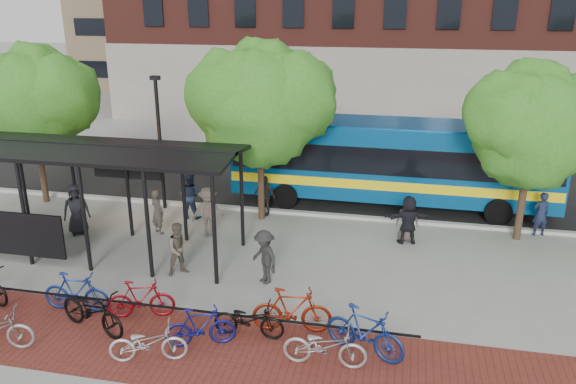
% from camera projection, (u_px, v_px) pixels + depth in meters
% --- Properties ---
extents(ground, '(160.00, 160.00, 0.00)m').
position_uv_depth(ground, '(329.00, 265.00, 17.31)').
color(ground, '#9E9E99').
rests_on(ground, ground).
extents(asphalt_street, '(160.00, 8.00, 0.01)m').
position_uv_depth(asphalt_street, '(354.00, 185.00, 24.70)').
color(asphalt_street, black).
rests_on(asphalt_street, ground).
extents(curb, '(160.00, 0.25, 0.12)m').
position_uv_depth(curb, '(344.00, 216.00, 20.98)').
color(curb, '#B7B7B2').
rests_on(curb, ground).
extents(brick_strip, '(24.00, 3.00, 0.01)m').
position_uv_depth(brick_strip, '(214.00, 351.00, 13.08)').
color(brick_strip, maroon).
rests_on(brick_strip, ground).
extents(bike_rack_rail, '(12.00, 0.05, 0.95)m').
position_uv_depth(bike_rack_rail, '(177.00, 324.00, 14.17)').
color(bike_rack_rail, black).
rests_on(bike_rack_rail, ground).
extents(bus_shelter, '(10.60, 3.07, 3.60)m').
position_uv_depth(bus_shelter, '(70.00, 160.00, 17.49)').
color(bus_shelter, black).
rests_on(bus_shelter, ground).
extents(tree_a, '(4.90, 4.00, 6.18)m').
position_uv_depth(tree_a, '(34.00, 97.00, 21.36)').
color(tree_a, '#382619').
rests_on(tree_a, ground).
extents(tree_b, '(5.15, 4.20, 6.47)m').
position_uv_depth(tree_b, '(263.00, 99.00, 19.52)').
color(tree_b, '#382619').
rests_on(tree_b, ground).
extents(tree_c, '(4.66, 3.80, 5.92)m').
position_uv_depth(tree_c, '(536.00, 122.00, 17.88)').
color(tree_c, '#382619').
rests_on(tree_c, ground).
extents(lamp_post_left, '(0.35, 0.20, 5.12)m').
position_uv_depth(lamp_post_left, '(160.00, 140.00, 21.11)').
color(lamp_post_left, black).
rests_on(lamp_post_left, ground).
extents(bus, '(12.35, 3.03, 3.33)m').
position_uv_depth(bus, '(391.00, 158.00, 21.80)').
color(bus, navy).
rests_on(bus, ground).
extents(bike_3, '(1.84, 0.60, 1.09)m').
position_uv_depth(bike_3, '(76.00, 292.00, 14.60)').
color(bike_3, navy).
rests_on(bike_3, ground).
extents(bike_4, '(2.22, 1.37, 1.10)m').
position_uv_depth(bike_4, '(92.00, 311.00, 13.73)').
color(bike_4, black).
rests_on(bike_4, ground).
extents(bike_5, '(1.80, 0.95, 1.04)m').
position_uv_depth(bike_5, '(141.00, 299.00, 14.31)').
color(bike_5, maroon).
rests_on(bike_5, ground).
extents(bike_6, '(1.86, 1.08, 0.92)m').
position_uv_depth(bike_6, '(148.00, 343.00, 12.60)').
color(bike_6, '#BCBCBF').
rests_on(bike_6, ground).
extents(bike_7, '(1.73, 1.03, 1.00)m').
position_uv_depth(bike_7, '(200.00, 327.00, 13.14)').
color(bike_7, navy).
rests_on(bike_7, ground).
extents(bike_8, '(1.76, 0.61, 0.92)m').
position_uv_depth(bike_8, '(249.00, 320.00, 13.51)').
color(bike_8, black).
rests_on(bike_8, ground).
extents(bike_9, '(2.02, 0.80, 1.18)m').
position_uv_depth(bike_9, '(292.00, 310.00, 13.67)').
color(bike_9, maroon).
rests_on(bike_9, ground).
extents(bike_10, '(1.90, 0.71, 0.99)m').
position_uv_depth(bike_10, '(325.00, 346.00, 12.43)').
color(bike_10, '#A5A5A8').
rests_on(bike_10, ground).
extents(bike_11, '(2.05, 1.30, 1.20)m').
position_uv_depth(bike_11, '(365.00, 332.00, 12.77)').
color(bike_11, navy).
rests_on(bike_11, ground).
extents(pedestrian_0, '(1.05, 0.96, 1.79)m').
position_uv_depth(pedestrian_0, '(76.00, 209.00, 19.33)').
color(pedestrian_0, black).
rests_on(pedestrian_0, ground).
extents(pedestrian_1, '(0.69, 0.62, 1.59)m').
position_uv_depth(pedestrian_1, '(157.00, 212.00, 19.39)').
color(pedestrian_1, '#403933').
rests_on(pedestrian_1, ground).
extents(pedestrian_2, '(0.89, 0.71, 1.74)m').
position_uv_depth(pedestrian_2, '(190.00, 196.00, 20.77)').
color(pedestrian_2, '#1D2A45').
rests_on(pedestrian_2, ground).
extents(pedestrian_3, '(1.30, 1.07, 1.76)m').
position_uv_depth(pedestrian_3, '(208.00, 212.00, 19.14)').
color(pedestrian_3, brown).
rests_on(pedestrian_3, ground).
extents(pedestrian_4, '(0.98, 0.67, 1.54)m').
position_uv_depth(pedestrian_4, '(265.00, 195.00, 21.08)').
color(pedestrian_4, '#292929').
rests_on(pedestrian_4, ground).
extents(pedestrian_5, '(1.61, 0.81, 1.66)m').
position_uv_depth(pedestrian_5, '(408.00, 220.00, 18.60)').
color(pedestrian_5, black).
rests_on(pedestrian_5, ground).
extents(pedestrian_6, '(0.76, 0.51, 1.53)m').
position_uv_depth(pedestrian_6, '(407.00, 219.00, 18.81)').
color(pedestrian_6, '#493E3A').
rests_on(pedestrian_6, ground).
extents(pedestrian_7, '(0.66, 0.52, 1.57)m').
position_uv_depth(pedestrian_7, '(541.00, 214.00, 19.23)').
color(pedestrian_7, '#1A223E').
rests_on(pedestrian_7, ground).
extents(pedestrian_8, '(1.00, 0.98, 1.62)m').
position_uv_depth(pedestrian_8, '(180.00, 249.00, 16.49)').
color(pedestrian_8, brown).
rests_on(pedestrian_8, ground).
extents(pedestrian_9, '(1.18, 1.14, 1.62)m').
position_uv_depth(pedestrian_9, '(264.00, 257.00, 15.98)').
color(pedestrian_9, '#252525').
rests_on(pedestrian_9, ground).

